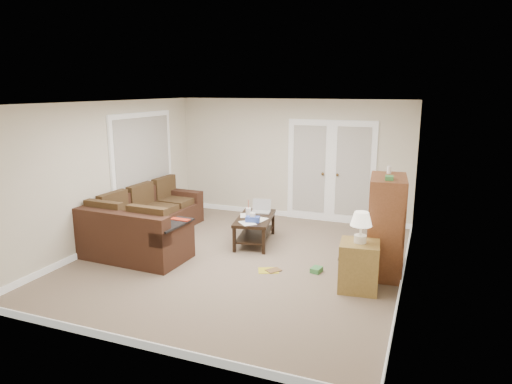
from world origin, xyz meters
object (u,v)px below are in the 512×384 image
at_px(side_cabinet, 359,262).
at_px(coffee_table, 255,228).
at_px(sectional_sofa, 144,225).
at_px(tv_armoire, 386,225).

bearing_deg(side_cabinet, coffee_table, 141.03).
bearing_deg(side_cabinet, sectional_sofa, 165.78).
bearing_deg(tv_armoire, coffee_table, 160.05).
xyz_separation_m(sectional_sofa, tv_armoire, (4.11, 0.18, 0.41)).
relative_size(coffee_table, side_cabinet, 1.14).
bearing_deg(tv_armoire, sectional_sofa, 176.84).
xyz_separation_m(coffee_table, tv_armoire, (2.29, -0.58, 0.48)).
distance_m(coffee_table, tv_armoire, 2.41).
xyz_separation_m(coffee_table, side_cabinet, (2.03, -1.31, 0.13)).
height_order(sectional_sofa, tv_armoire, tv_armoire).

